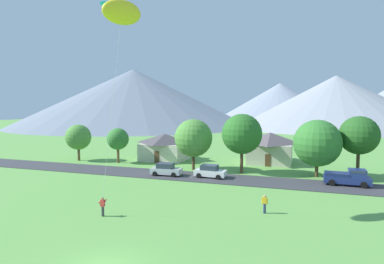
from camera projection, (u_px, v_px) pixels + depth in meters
The scene contains 17 objects.
road_strip at pixel (214, 178), 42.56m from camera, with size 160.00×6.10×0.08m, color #38383D.
mountain_central_ridge at pixel (280, 104), 173.22m from camera, with size 78.08×78.08×22.57m, color gray.
mountain_east_ridge at pixel (335, 102), 142.42m from camera, with size 89.02×89.02×23.63m, color #8E939E.
mountain_far_west_ridge at pixel (134, 98), 160.24m from camera, with size 117.24×117.24×28.43m, color slate.
house_leftmost at pixel (165, 146), 57.50m from camera, with size 8.09×7.58×4.71m.
house_left_center at pixel (270, 147), 54.22m from camera, with size 7.69×7.91×5.19m.
tree_near_left at pixel (193, 138), 48.04m from camera, with size 5.71×5.71×7.70m.
tree_left_of_center at pixel (317, 143), 43.09m from camera, with size 6.34×6.34×7.81m.
tree_center at pixel (118, 139), 54.18m from camera, with size 3.70×3.70×5.95m.
tree_right_of_center at pixel (242, 134), 45.52m from camera, with size 5.75×5.75×8.54m.
tree_near_right at pixel (359, 135), 43.07m from camera, with size 5.21×5.21×8.29m.
tree_far_right at pixel (78, 137), 56.50m from camera, with size 4.48×4.48×6.43m.
parked_car_white_west_end at pixel (210, 171), 42.78m from camera, with size 4.28×2.22×1.68m.
parked_car_silver_mid_west at pixel (166, 170), 44.08m from camera, with size 4.28×2.23×1.68m.
pickup_truck_navy_east_side at pixel (348, 177), 38.44m from camera, with size 5.26×2.46×1.99m.
kite_flyer_with_kite at pixel (121, 15), 26.96m from camera, with size 3.54×3.57×18.56m.
watcher_person at pixel (265, 204), 28.47m from camera, with size 0.56×0.24×1.68m.
Camera 1 is at (10.62, -15.13, 9.45)m, focal length 29.87 mm.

